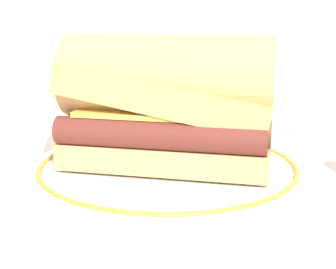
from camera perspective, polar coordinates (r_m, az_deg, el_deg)
ground_plane at (r=0.52m, az=-0.00°, el=-4.63°), size 1.50×1.50×0.00m
plate at (r=0.52m, az=-0.00°, el=-4.01°), size 0.29×0.29×0.01m
sausage_sandwich at (r=0.50m, az=-0.00°, el=3.81°), size 0.23×0.15×0.13m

